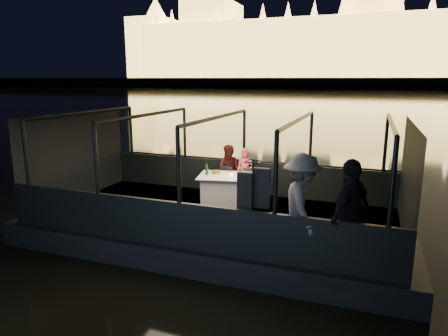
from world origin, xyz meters
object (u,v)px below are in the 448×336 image
(dining_table_central, at_px, (228,190))
(person_man_maroon, at_px, (230,169))
(person_woman_coral, at_px, (245,171))
(chair_port_left, at_px, (224,182))
(wine_bottle, at_px, (207,169))
(passenger_stripe, at_px, (301,210))
(chair_port_right, at_px, (249,185))
(coat_stand, at_px, (252,205))
(passenger_dark, at_px, (350,218))

(dining_table_central, bearing_deg, person_man_maroon, 106.16)
(dining_table_central, relative_size, person_woman_coral, 1.07)
(person_woman_coral, bearing_deg, chair_port_left, -151.10)
(chair_port_left, relative_size, person_woman_coral, 0.62)
(dining_table_central, height_order, person_man_maroon, person_man_maroon)
(dining_table_central, height_order, wine_bottle, wine_bottle)
(person_woman_coral, xyz_separation_m, wine_bottle, (-0.74, -0.87, 0.17))
(person_man_maroon, height_order, passenger_stripe, passenger_stripe)
(chair_port_right, bearing_deg, coat_stand, -76.67)
(dining_table_central, xyz_separation_m, person_man_maroon, (-0.23, 0.78, 0.36))
(passenger_dark, bearing_deg, coat_stand, -62.63)
(wine_bottle, bearing_deg, chair_port_right, 31.97)
(passenger_stripe, relative_size, wine_bottle, 6.26)
(chair_port_left, bearing_deg, passenger_stripe, -32.84)
(coat_stand, bearing_deg, passenger_dark, 1.48)
(person_woman_coral, bearing_deg, coat_stand, -71.37)
(dining_table_central, height_order, coat_stand, coat_stand)
(passenger_dark, bearing_deg, passenger_stripe, -73.84)
(chair_port_left, relative_size, coat_stand, 0.48)
(wine_bottle, bearing_deg, coat_stand, -51.69)
(coat_stand, bearing_deg, dining_table_central, 118.49)
(coat_stand, relative_size, passenger_dark, 0.94)
(wine_bottle, bearing_deg, passenger_stripe, -38.77)
(person_man_maroon, bearing_deg, wine_bottle, -107.35)
(passenger_dark, height_order, wine_bottle, passenger_dark)
(coat_stand, distance_m, wine_bottle, 3.05)
(passenger_dark, xyz_separation_m, wine_bottle, (-3.58, 2.35, 0.06))
(person_woman_coral, height_order, passenger_dark, passenger_dark)
(dining_table_central, relative_size, chair_port_left, 1.73)
(person_woman_coral, distance_m, wine_bottle, 1.15)
(coat_stand, relative_size, passenger_stripe, 0.94)
(dining_table_central, distance_m, wine_bottle, 0.75)
(person_man_maroon, bearing_deg, chair_port_right, -27.29)
(dining_table_central, height_order, passenger_stripe, passenger_stripe)
(dining_table_central, height_order, chair_port_right, chair_port_right)
(person_man_maroon, bearing_deg, passenger_stripe, -51.44)
(person_man_maroon, xyz_separation_m, wine_bottle, (-0.29, -0.92, 0.17))
(chair_port_right, bearing_deg, passenger_stripe, -61.48)
(coat_stand, distance_m, person_woman_coral, 3.46)
(chair_port_right, xyz_separation_m, wine_bottle, (-0.93, -0.58, 0.47))
(dining_table_central, relative_size, passenger_dark, 0.77)
(chair_port_left, distance_m, chair_port_right, 0.69)
(coat_stand, height_order, person_man_maroon, coat_stand)
(dining_table_central, xyz_separation_m, chair_port_left, (-0.28, 0.45, 0.06))
(chair_port_right, distance_m, coat_stand, 3.16)
(coat_stand, xyz_separation_m, person_woman_coral, (-1.15, 3.26, -0.15))
(passenger_dark, bearing_deg, chair_port_right, -111.96)
(coat_stand, relative_size, person_woman_coral, 1.30)
(person_woman_coral, xyz_separation_m, passenger_dark, (2.84, -3.22, 0.10))
(person_woman_coral, bearing_deg, passenger_stripe, -57.66)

